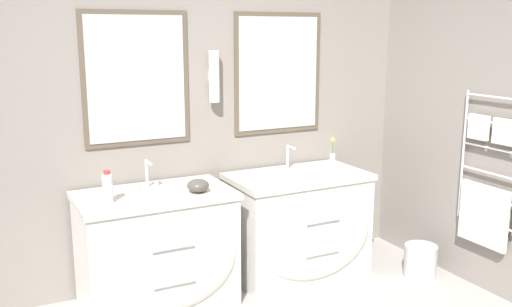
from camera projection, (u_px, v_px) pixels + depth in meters
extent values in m
cube|color=gray|center=(180.00, 114.00, 4.28)|extent=(5.46, 0.06, 2.60)
cube|color=brown|center=(136.00, 79.00, 4.04)|extent=(0.77, 0.02, 0.96)
cube|color=#B2BCBA|center=(137.00, 79.00, 4.03)|extent=(0.70, 0.01, 0.89)
cube|color=brown|center=(278.00, 73.00, 4.56)|extent=(0.77, 0.02, 0.96)
cube|color=#B2BCBA|center=(279.00, 74.00, 4.55)|extent=(0.70, 0.01, 0.89)
cylinder|color=white|center=(214.00, 76.00, 4.26)|extent=(0.08, 0.08, 0.38)
cube|color=silver|center=(212.00, 76.00, 4.30)|extent=(0.05, 0.02, 0.08)
cube|color=gray|center=(476.00, 115.00, 4.25)|extent=(0.06, 3.75, 2.60)
cylinder|color=silver|center=(463.00, 154.00, 4.32)|extent=(0.02, 0.02, 0.97)
cylinder|color=silver|center=(496.00, 97.00, 4.00)|extent=(0.02, 0.50, 0.02)
cylinder|color=silver|center=(493.00, 123.00, 4.04)|extent=(0.02, 0.50, 0.02)
cylinder|color=silver|center=(491.00, 148.00, 4.08)|extent=(0.02, 0.50, 0.02)
cylinder|color=silver|center=(489.00, 173.00, 4.12)|extent=(0.02, 0.50, 0.02)
cylinder|color=silver|center=(487.00, 197.00, 4.16)|extent=(0.02, 0.50, 0.02)
cylinder|color=silver|center=(485.00, 221.00, 4.20)|extent=(0.02, 0.50, 0.02)
cube|color=silver|center=(483.00, 215.00, 4.18)|extent=(0.04, 0.42, 0.45)
cube|color=silver|center=(504.00, 132.00, 3.95)|extent=(0.04, 0.17, 0.18)
cube|color=silver|center=(479.00, 127.00, 4.14)|extent=(0.04, 0.17, 0.18)
cube|color=silver|center=(157.00, 252.00, 4.01)|extent=(1.04, 0.59, 0.78)
ellipsoid|color=silver|center=(170.00, 267.00, 3.75)|extent=(0.95, 0.13, 0.66)
cube|color=beige|center=(154.00, 196.00, 3.92)|extent=(1.07, 0.62, 0.04)
ellipsoid|color=white|center=(156.00, 201.00, 3.90)|extent=(0.43, 0.38, 0.11)
cylinder|color=silver|center=(173.00, 248.00, 3.65)|extent=(0.28, 0.01, 0.01)
cylinder|color=silver|center=(174.00, 285.00, 3.71)|extent=(0.28, 0.01, 0.01)
cube|color=silver|center=(297.00, 227.00, 4.52)|extent=(1.04, 0.59, 0.78)
ellipsoid|color=silver|center=(317.00, 239.00, 4.27)|extent=(0.95, 0.13, 0.66)
cube|color=beige|center=(298.00, 177.00, 4.44)|extent=(1.07, 0.62, 0.04)
ellipsoid|color=white|center=(300.00, 181.00, 4.42)|extent=(0.43, 0.38, 0.11)
cylinder|color=silver|center=(324.00, 222.00, 4.17)|extent=(0.28, 0.01, 0.01)
cylinder|color=silver|center=(323.00, 254.00, 4.22)|extent=(0.28, 0.01, 0.01)
cylinder|color=silver|center=(147.00, 173.00, 4.04)|extent=(0.02, 0.02, 0.20)
cylinder|color=silver|center=(149.00, 163.00, 3.97)|extent=(0.02, 0.11, 0.02)
cylinder|color=silver|center=(138.00, 186.00, 4.02)|extent=(0.03, 0.03, 0.04)
cylinder|color=silver|center=(157.00, 183.00, 4.09)|extent=(0.03, 0.03, 0.04)
cylinder|color=silver|center=(288.00, 157.00, 4.55)|extent=(0.02, 0.02, 0.20)
cylinder|color=silver|center=(291.00, 148.00, 4.49)|extent=(0.02, 0.11, 0.02)
cylinder|color=silver|center=(280.00, 168.00, 4.54)|extent=(0.03, 0.03, 0.04)
cylinder|color=silver|center=(295.00, 166.00, 4.60)|extent=(0.03, 0.03, 0.04)
cylinder|color=silver|center=(108.00, 189.00, 3.66)|extent=(0.07, 0.07, 0.19)
cylinder|color=red|center=(107.00, 172.00, 3.63)|extent=(0.04, 0.04, 0.02)
ellipsoid|color=#4C4742|center=(198.00, 186.00, 3.92)|extent=(0.15, 0.15, 0.09)
cylinder|color=silver|center=(332.00, 162.00, 4.56)|extent=(0.04, 0.04, 0.13)
cylinder|color=#477238|center=(333.00, 147.00, 4.54)|extent=(0.01, 0.01, 0.11)
sphere|color=#E5BF47|center=(333.00, 140.00, 4.52)|extent=(0.04, 0.04, 0.04)
cube|color=white|center=(275.00, 180.00, 4.20)|extent=(0.10, 0.07, 0.02)
ellipsoid|color=#F2E5CC|center=(275.00, 177.00, 4.20)|extent=(0.06, 0.04, 0.02)
cylinder|color=#B7B7BC|center=(420.00, 260.00, 4.53)|extent=(0.26, 0.26, 0.25)
torus|color=#B7B7BC|center=(421.00, 246.00, 4.50)|extent=(0.26, 0.26, 0.01)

